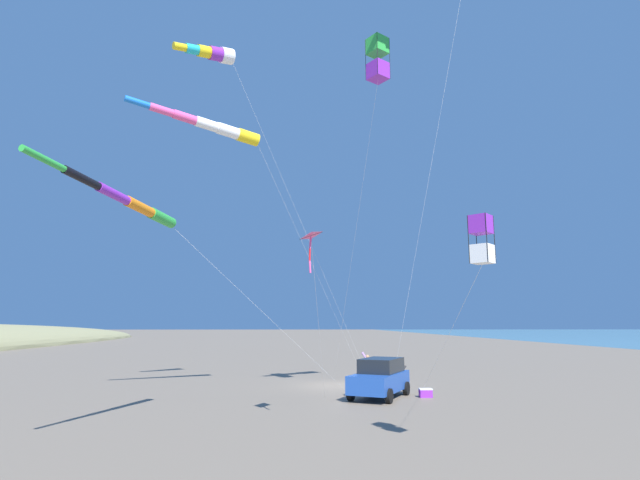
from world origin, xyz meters
name	(u,v)px	position (x,y,z in m)	size (l,w,h in m)	color
ground_plane	(336,385)	(0.00, 0.00, 0.00)	(600.00, 600.00, 0.00)	#756654
parked_car	(380,377)	(1.81, -4.92, 0.95)	(3.60, 4.67, 1.85)	#1E479E
cooler_box	(426,393)	(4.03, -4.90, 0.21)	(0.62, 0.42, 0.42)	purple
person_adult_flyer	(367,366)	(1.94, 0.80, 1.01)	(0.62, 0.51, 1.85)	#335199
person_child_green_jacket	(402,375)	(3.76, -0.72, 0.64)	(0.39, 0.31, 1.17)	silver
kite_box_long_streamer_right	(481,240)	(2.81, -16.65, 5.76)	(1.58, 13.13, 6.42)	purple
kite_windsock_green_low_center	(133,204)	(-7.56, -13.74, 7.40)	(9.24, 13.75, 7.74)	green
kite_windsock_small_distant	(214,127)	(-6.49, -6.16, 13.27)	(12.23, 11.40, 13.79)	yellow
kite_box_blue_topmost	(378,59)	(1.53, -7.96, 16.04)	(2.02, 12.06, 17.11)	green
kite_delta_teal_far_right	(311,237)	(-1.73, -12.54, 6.56)	(1.23, 7.87, 6.80)	#EF4C93
kite_windsock_purple_drifting	(212,53)	(-6.95, -5.06, 17.90)	(11.13, 9.66, 18.53)	white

